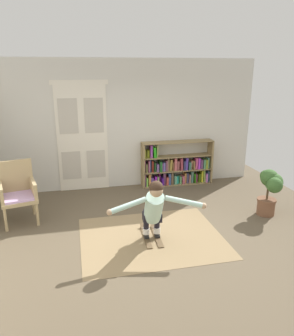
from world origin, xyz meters
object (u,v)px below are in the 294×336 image
(bookshelf, at_px, (176,167))
(potted_plant, at_px, (270,187))
(skis_pair, at_px, (151,235))
(wicker_chair, at_px, (18,191))
(person_skier, at_px, (154,206))

(bookshelf, distance_m, potted_plant, 2.34)
(potted_plant, distance_m, skis_pair, 2.47)
(potted_plant, relative_size, skis_pair, 1.13)
(wicker_chair, relative_size, person_skier, 0.74)
(potted_plant, xyz_separation_m, person_skier, (-2.40, -0.61, 0.10))
(skis_pair, bearing_deg, person_skier, -93.17)
(skis_pair, xyz_separation_m, person_skier, (-0.01, -0.23, 0.62))
(skis_pair, bearing_deg, potted_plant, 9.04)
(skis_pair, bearing_deg, bookshelf, 63.75)
(bookshelf, relative_size, potted_plant, 1.97)
(skis_pair, bearing_deg, wicker_chair, 153.18)
(wicker_chair, distance_m, skis_pair, 2.52)
(wicker_chair, distance_m, potted_plant, 4.64)
(bookshelf, xyz_separation_m, skis_pair, (-1.17, -2.38, -0.39))
(bookshelf, bearing_deg, skis_pair, -116.25)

